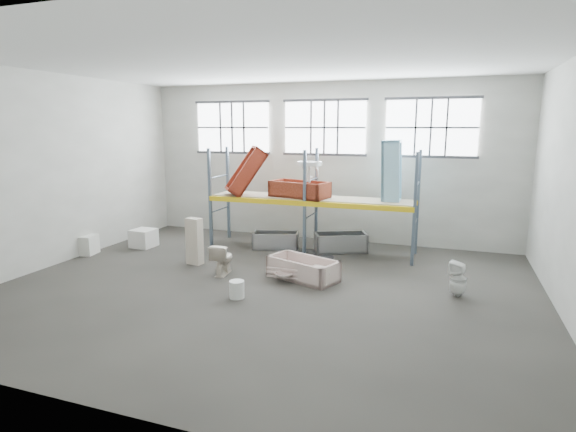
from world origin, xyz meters
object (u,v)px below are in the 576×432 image
at_px(steel_tub_right, 341,242).
at_px(carton_near, 84,245).
at_px(cistern_tall, 194,241).
at_px(bucket, 237,289).
at_px(toilet_white, 458,279).
at_px(toilet_beige, 222,259).
at_px(steel_tub_left, 276,240).
at_px(bathtub_beige, 303,269).
at_px(rust_tub_flat, 300,189).
at_px(blue_tub_upright, 392,172).

relative_size(steel_tub_right, carton_near, 2.33).
distance_m(cistern_tall, bucket, 2.90).
distance_m(steel_tub_right, bucket, 4.60).
bearing_deg(toilet_white, toilet_beige, -72.76).
xyz_separation_m(toilet_white, steel_tub_right, (-3.23, 2.72, -0.11)).
relative_size(steel_tub_right, bucket, 3.97).
distance_m(cistern_tall, steel_tub_left, 2.69).
relative_size(bathtub_beige, rust_tub_flat, 1.00).
height_order(cistern_tall, steel_tub_left, cistern_tall).
bearing_deg(toilet_beige, steel_tub_right, -133.62).
xyz_separation_m(cistern_tall, blue_tub_upright, (4.78, 2.64, 1.77)).
bearing_deg(blue_tub_upright, carton_near, -161.06).
distance_m(toilet_beige, steel_tub_right, 3.82).
relative_size(toilet_white, blue_tub_upright, 0.45).
bearing_deg(bucket, toilet_beige, 127.46).
height_order(bathtub_beige, steel_tub_right, steel_tub_right).
bearing_deg(bucket, bathtub_beige, 60.54).
bearing_deg(toilet_beige, rust_tub_flat, -117.60).
relative_size(toilet_white, steel_tub_right, 0.52).
xyz_separation_m(blue_tub_upright, bucket, (-2.63, -4.54, -2.21)).
height_order(cistern_tall, steel_tub_right, cistern_tall).
bearing_deg(blue_tub_upright, bathtub_beige, -120.40).
bearing_deg(bucket, steel_tub_right, 74.28).
relative_size(toilet_beige, blue_tub_upright, 0.45).
height_order(bathtub_beige, cistern_tall, cistern_tall).
bearing_deg(toilet_white, rust_tub_flat, -105.68).
bearing_deg(cistern_tall, toilet_beige, -17.72).
bearing_deg(toilet_beige, cistern_tall, -32.15).
relative_size(steel_tub_right, blue_tub_upright, 0.86).
bearing_deg(steel_tub_left, bucket, -80.63).
distance_m(steel_tub_left, blue_tub_upright, 3.96).
relative_size(toilet_white, carton_near, 1.21).
xyz_separation_m(steel_tub_left, rust_tub_flat, (0.71, 0.10, 1.57)).
bearing_deg(bathtub_beige, toilet_white, 21.00).
xyz_separation_m(steel_tub_left, bucket, (0.68, -4.12, -0.06)).
bearing_deg(steel_tub_right, carton_near, -158.42).
bearing_deg(steel_tub_left, toilet_white, -25.05).
distance_m(cistern_tall, carton_near, 3.55).
bearing_deg(toilet_beige, toilet_white, 176.78).
distance_m(bathtub_beige, carton_near, 6.64).
distance_m(bathtub_beige, toilet_white, 3.52).
bearing_deg(rust_tub_flat, bathtub_beige, -70.03).
height_order(toilet_beige, rust_tub_flat, rust_tub_flat).
bearing_deg(steel_tub_right, bathtub_beige, -96.11).
xyz_separation_m(toilet_beige, toilet_white, (5.53, 0.33, -0.00)).
distance_m(toilet_beige, steel_tub_left, 2.77).
bearing_deg(steel_tub_left, steel_tub_right, 9.21).
xyz_separation_m(toilet_beige, blue_tub_upright, (3.68, 3.17, 2.00)).
bearing_deg(steel_tub_left, blue_tub_upright, 7.30).
relative_size(bathtub_beige, steel_tub_left, 1.26).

